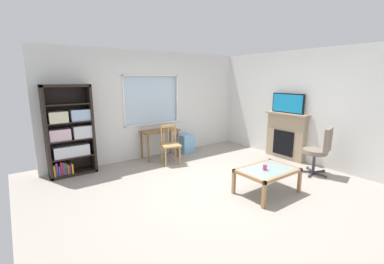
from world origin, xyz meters
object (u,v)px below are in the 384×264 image
at_px(fireplace, 286,136).
at_px(sippy_cup, 265,167).
at_px(plastic_drawer_unit, 186,143).
at_px(desk_under_window, 160,135).
at_px(tv, 288,103).
at_px(bookshelf, 70,133).
at_px(office_chair, 320,149).
at_px(wooden_chair, 170,144).
at_px(coffee_table, 267,172).

bearing_deg(fireplace, sippy_cup, -153.87).
bearing_deg(plastic_drawer_unit, desk_under_window, -176.48).
bearing_deg(fireplace, tv, 180.00).
relative_size(bookshelf, plastic_drawer_unit, 3.83).
distance_m(plastic_drawer_unit, office_chair, 3.27).
relative_size(fireplace, tv, 1.36).
distance_m(bookshelf, tv, 4.96).
distance_m(office_chair, sippy_cup, 1.66).
bearing_deg(wooden_chair, desk_under_window, 88.21).
bearing_deg(bookshelf, fireplace, -23.35).
bearing_deg(office_chair, coffee_table, 177.71).
height_order(desk_under_window, plastic_drawer_unit, desk_under_window).
distance_m(bookshelf, plastic_drawer_unit, 2.91).
distance_m(plastic_drawer_unit, sippy_cup, 2.96).
bearing_deg(tv, sippy_cup, -153.67).
bearing_deg(sippy_cup, desk_under_window, 98.55).
bearing_deg(bookshelf, office_chair, -36.56).
height_order(desk_under_window, wooden_chair, wooden_chair).
bearing_deg(bookshelf, coffee_table, -49.70).
bearing_deg(tv, wooden_chair, 152.04).
relative_size(office_chair, coffee_table, 0.99).
height_order(wooden_chair, plastic_drawer_unit, wooden_chair).
distance_m(desk_under_window, office_chair, 3.61).
bearing_deg(coffee_table, sippy_cup, -179.91).
height_order(plastic_drawer_unit, fireplace, fireplace).
relative_size(tv, office_chair, 0.84).
bearing_deg(desk_under_window, bookshelf, 176.90).
bearing_deg(plastic_drawer_unit, bookshelf, 178.80).
distance_m(desk_under_window, tv, 3.21).
relative_size(wooden_chair, sippy_cup, 10.00).
bearing_deg(office_chair, sippy_cup, 177.82).
distance_m(wooden_chair, sippy_cup, 2.40).
bearing_deg(bookshelf, plastic_drawer_unit, -1.20).
xyz_separation_m(tv, office_chair, (-0.41, -1.09, -0.83)).
bearing_deg(tv, desk_under_window, 143.51).
bearing_deg(desk_under_window, fireplace, -36.30).
bearing_deg(fireplace, office_chair, -111.64).
height_order(bookshelf, desk_under_window, bookshelf).
xyz_separation_m(desk_under_window, coffee_table, (0.51, -2.88, -0.21)).
relative_size(wooden_chair, plastic_drawer_unit, 1.86).
distance_m(bookshelf, coffee_table, 3.95).
height_order(bookshelf, sippy_cup, bookshelf).
bearing_deg(plastic_drawer_unit, coffee_table, -95.93).
relative_size(plastic_drawer_unit, tv, 0.58).
xyz_separation_m(wooden_chair, office_chair, (2.11, -2.43, 0.09)).
xyz_separation_m(bookshelf, plastic_drawer_unit, (2.84, -0.06, -0.63)).
xyz_separation_m(desk_under_window, office_chair, (2.09, -2.94, -0.04)).
xyz_separation_m(office_chair, sippy_cup, (-1.66, 0.06, -0.07)).
bearing_deg(sippy_cup, coffee_table, 0.09).
height_order(desk_under_window, office_chair, office_chair).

